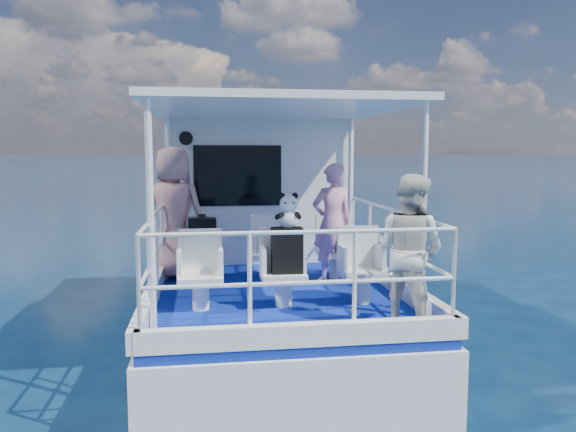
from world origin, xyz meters
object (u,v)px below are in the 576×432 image
(passenger_port_fwd, at_px, (174,213))
(backpack_center, at_px, (287,250))
(panda, at_px, (288,210))
(passenger_stbd_aft, at_px, (410,251))

(passenger_port_fwd, bearing_deg, backpack_center, 150.46)
(passenger_port_fwd, xyz_separation_m, backpack_center, (1.29, -1.61, -0.26))
(backpack_center, distance_m, panda, 0.44)
(passenger_stbd_aft, relative_size, backpack_center, 2.97)
(passenger_port_fwd, height_order, backpack_center, passenger_port_fwd)
(passenger_stbd_aft, bearing_deg, passenger_port_fwd, 5.66)
(passenger_port_fwd, relative_size, backpack_center, 3.54)
(passenger_stbd_aft, distance_m, backpack_center, 1.37)
(passenger_stbd_aft, relative_size, panda, 3.96)
(passenger_stbd_aft, height_order, backpack_center, passenger_stbd_aft)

